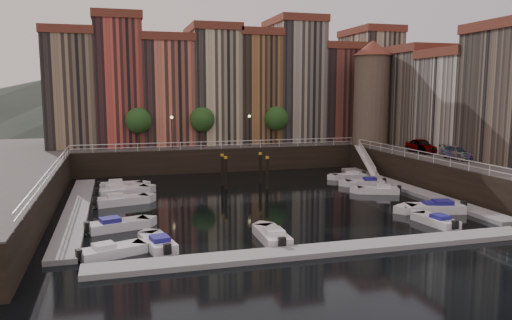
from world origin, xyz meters
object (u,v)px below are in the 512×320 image
object	(u,v)px
mooring_pilings	(244,172)
car_b	(422,147)
boat_left_0	(111,251)
boat_left_1	(117,225)
gangway	(366,158)
boat_left_2	(121,200)
corner_tower	(371,91)
car_a	(423,147)
car_c	(458,154)

from	to	relation	value
mooring_pilings	car_b	distance (m)	21.50
boat_left_0	boat_left_1	bearing A→B (deg)	66.52
gangway	mooring_pilings	xyz separation A→B (m)	(-16.76, -4.14, -0.27)
boat_left_2	car_b	size ratio (longest dim) A/B	1.16
gangway	boat_left_1	world-z (taller)	gangway
corner_tower	boat_left_0	xyz separation A→B (m)	(-33.31, -28.54, -9.87)
car_a	boat_left_0	bearing A→B (deg)	-154.28
boat_left_0	car_c	xyz separation A→B (m)	(35.25, 13.05, 3.36)
corner_tower	car_b	world-z (taller)	corner_tower
corner_tower	car_b	size ratio (longest dim) A/B	3.20
mooring_pilings	boat_left_0	xyz separation A→B (m)	(-13.66, -19.90, -1.32)
gangway	boat_left_0	distance (m)	38.80
corner_tower	boat_left_2	size ratio (longest dim) A/B	2.76
gangway	boat_left_2	xyz separation A→B (m)	(-29.65, -9.33, -1.54)
corner_tower	mooring_pilings	xyz separation A→B (m)	(-19.66, -8.64, -8.54)
corner_tower	boat_left_1	xyz separation A→B (m)	(-32.93, -22.41, -9.84)
corner_tower	gangway	distance (m)	9.86
boat_left_2	car_a	xyz separation A→B (m)	(34.21, 4.34, 3.43)
corner_tower	car_b	xyz separation A→B (m)	(1.74, -9.25, -6.48)
corner_tower	car_a	bearing A→B (deg)	-80.09
gangway	boat_left_1	xyz separation A→B (m)	(-30.03, -17.91, -1.56)
corner_tower	car_a	distance (m)	11.56
boat_left_0	car_c	world-z (taller)	car_c
gangway	boat_left_2	distance (m)	31.12
corner_tower	boat_left_0	size ratio (longest dim) A/B	3.21
gangway	car_c	xyz separation A→B (m)	(4.83, -10.99, 1.76)
gangway	car_b	world-z (taller)	car_b
corner_tower	boat_left_1	size ratio (longest dim) A/B	2.92
boat_left_1	gangway	bearing A→B (deg)	15.04
mooring_pilings	boat_left_1	size ratio (longest dim) A/B	1.00
boat_left_0	car_b	bearing A→B (deg)	8.86
corner_tower	boat_left_2	world-z (taller)	corner_tower
boat_left_2	boat_left_0	bearing A→B (deg)	-106.03
boat_left_1	car_b	distance (m)	37.24
car_a	gangway	bearing A→B (deg)	129.54
gangway	car_b	size ratio (longest dim) A/B	1.93
corner_tower	car_b	distance (m)	11.43
corner_tower	gangway	size ratio (longest dim) A/B	1.66
car_c	gangway	bearing A→B (deg)	115.13
corner_tower	boat_left_2	bearing A→B (deg)	-156.98
boat_left_1	car_c	bearing A→B (deg)	-4.54
boat_left_0	car_a	xyz separation A→B (m)	(34.97, 19.04, 3.48)
boat_left_1	car_c	distance (m)	35.70
gangway	boat_left_2	bearing A→B (deg)	-162.53
car_b	car_a	bearing A→B (deg)	-91.59
corner_tower	mooring_pilings	world-z (taller)	corner_tower
car_c	mooring_pilings	bearing A→B (deg)	163.78
boat_left_1	car_b	bearing A→B (deg)	5.02
boat_left_0	car_b	distance (m)	40.15
corner_tower	car_a	world-z (taller)	corner_tower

